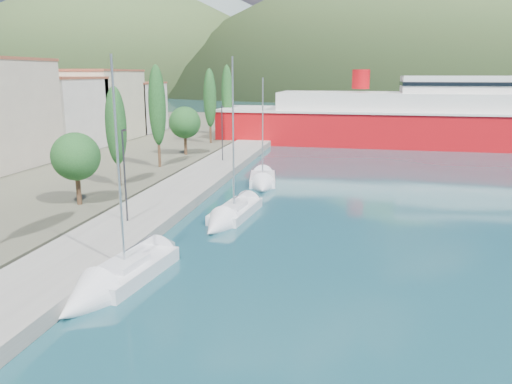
# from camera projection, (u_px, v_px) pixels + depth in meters

# --- Properties ---
(ground) EXTENTS (1400.00, 1400.00, 0.00)m
(ground) POSITION_uv_depth(u_px,v_px,m) (335.00, 114.00, 131.53)
(ground) COLOR #1B4A54
(quay) EXTENTS (5.00, 88.00, 0.80)m
(quay) POSITION_uv_depth(u_px,v_px,m) (182.00, 191.00, 43.47)
(quay) COLOR gray
(quay) RESTS_ON ground
(hills_far) EXTENTS (1480.00, 900.00, 180.00)m
(hills_far) POSITION_uv_depth(u_px,v_px,m) (481.00, 13.00, 563.03)
(hills_far) COLOR slate
(hills_far) RESTS_ON ground
(hills_near) EXTENTS (1010.00, 520.00, 115.00)m
(hills_near) POSITION_uv_depth(u_px,v_px,m) (498.00, 16.00, 342.36)
(hills_near) COLOR #41582D
(hills_near) RESTS_ON ground
(town_buildings) EXTENTS (9.20, 69.20, 11.30)m
(town_buildings) POSITION_uv_depth(u_px,v_px,m) (22.00, 117.00, 57.07)
(town_buildings) COLOR beige
(town_buildings) RESTS_ON land_strip
(tree_row) EXTENTS (3.82, 63.98, 11.04)m
(tree_row) POSITION_uv_depth(u_px,v_px,m) (148.00, 120.00, 49.51)
(tree_row) COLOR #47301E
(tree_row) RESTS_ON land_strip
(lamp_posts) EXTENTS (0.15, 48.15, 6.06)m
(lamp_posts) POSITION_uv_depth(u_px,v_px,m) (127.00, 171.00, 32.81)
(lamp_posts) COLOR #2D2D33
(lamp_posts) RESTS_ON quay
(sailboat_near) EXTENTS (3.63, 8.77, 12.24)m
(sailboat_near) POSITION_uv_depth(u_px,v_px,m) (106.00, 287.00, 24.01)
(sailboat_near) COLOR silver
(sailboat_near) RESTS_ON ground
(sailboat_mid) EXTENTS (3.15, 8.81, 12.41)m
(sailboat_mid) POSITION_uv_depth(u_px,v_px,m) (226.00, 219.00, 35.34)
(sailboat_mid) COLOR silver
(sailboat_mid) RESTS_ON ground
(sailboat_far) EXTENTS (3.61, 7.73, 10.92)m
(sailboat_far) POSITION_uv_depth(u_px,v_px,m) (262.00, 183.00, 46.79)
(sailboat_far) COLOR silver
(sailboat_far) RESTS_ON ground
(ferry) EXTENTS (58.39, 13.29, 11.56)m
(ferry) POSITION_uv_depth(u_px,v_px,m) (416.00, 121.00, 73.74)
(ferry) COLOR red
(ferry) RESTS_ON ground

